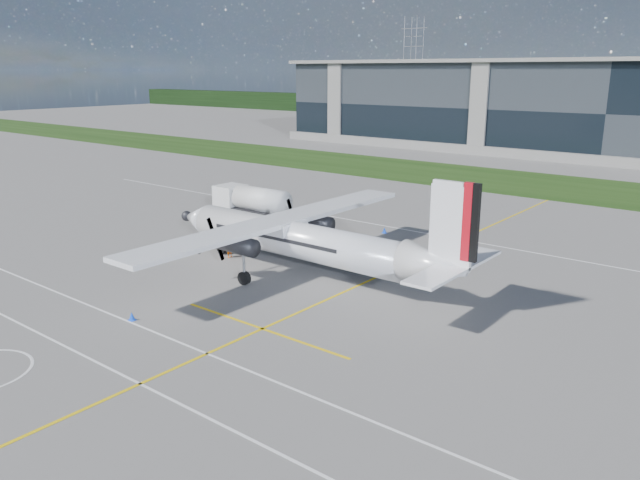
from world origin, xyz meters
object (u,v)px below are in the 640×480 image
Objects in this scene: turboprop_aircraft at (304,220)px; ground_crew_person at (230,245)px; fuel_tanker_truck at (248,203)px; safety_cone_stbdwing at (384,230)px; pylon_west at (413,66)px; safety_cone_nose_stbd at (214,239)px; safety_cone_portwing at (132,316)px; baggage_tug at (232,234)px; safety_cone_nose_port at (180,244)px.

turboprop_aircraft is 13.90× the size of ground_crew_person.
fuel_tanker_truck reaches higher than safety_cone_stbdwing.
pylon_west is 152.64m from fuel_tanker_truck.
pylon_west reaches higher than safety_cone_nose_stbd.
turboprop_aircraft reaches higher than safety_cone_nose_stbd.
fuel_tanker_truck is 17.46× the size of safety_cone_portwing.
ground_crew_person is (7.77, -9.68, -0.70)m from fuel_tanker_truck.
pylon_west is 15.98× the size of ground_crew_person.
turboprop_aircraft is at bearing -14.10° from baggage_tug.
pylon_west is 161.10m from baggage_tug.
safety_cone_portwing is at bearing -63.47° from baggage_tug.
pylon_west is 1.15× the size of turboprop_aircraft.
ground_crew_person is 3.76× the size of safety_cone_nose_stbd.
safety_cone_nose_stbd is at bearing -65.14° from pylon_west.
safety_cone_stbdwing is at bearing 16.53° from fuel_tanker_truck.
fuel_tanker_truck is at bearing 115.27° from safety_cone_nose_stbd.
pylon_west reaches higher than turboprop_aircraft.
safety_cone_nose_port is at bearing -127.64° from baggage_tug.
fuel_tanker_truck is at bearing -163.47° from safety_cone_stbdwing.
baggage_tug is at bearing -64.56° from pylon_west.
safety_cone_nose_stbd is at bearing -129.72° from safety_cone_stbdwing.
baggage_tug is 3.85m from ground_crew_person.
safety_cone_nose_port is (-12.41, -0.82, -3.67)m from turboprop_aircraft.
turboprop_aircraft is at bearing 78.74° from safety_cone_portwing.
pylon_west is at bearing 118.14° from turboprop_aircraft.
turboprop_aircraft is 12.15m from safety_cone_nose_stbd.
ground_crew_person is at bearing -45.70° from baggage_tug.
fuel_tanker_truck is 17.46× the size of safety_cone_stbdwing.
fuel_tanker_truck is at bearing 103.95° from safety_cone_nose_port.
pylon_west is at bearing 114.14° from safety_cone_nose_port.
safety_cone_nose_port is (66.40, -148.21, -14.75)m from pylon_west.
safety_cone_stbdwing is (-2.01, 13.24, -3.67)m from turboprop_aircraft.
baggage_tug is 5.42× the size of safety_cone_stbdwing.
baggage_tug is (68.95, -144.91, -14.19)m from pylon_west.
ground_crew_person is at bearing -64.12° from pylon_west.
fuel_tanker_truck reaches higher than safety_cone_portwing.
fuel_tanker_truck reaches higher than safety_cone_nose_stbd.
safety_cone_stbdwing is (7.86, 10.76, -0.56)m from baggage_tug.
ground_crew_person is (-7.18, -0.28, -2.98)m from turboprop_aircraft.
turboprop_aircraft is at bearing -81.35° from safety_cone_stbdwing.
safety_cone_stbdwing is at bearing 53.51° from safety_cone_nose_port.
safety_cone_portwing is at bearing -91.00° from safety_cone_stbdwing.
fuel_tanker_truck is 3.22× the size of baggage_tug.
pylon_west is at bearing 115.55° from safety_cone_portwing.
safety_cone_stbdwing is (9.41, 11.32, 0.00)m from safety_cone_nose_stbd.
turboprop_aircraft reaches higher than ground_crew_person.
safety_cone_portwing is (76.36, -159.76, -14.75)m from pylon_west.
baggage_tug is 4.20m from safety_cone_nose_port.
fuel_tanker_truck is 10.62m from safety_cone_nose_port.
baggage_tug is at bearing 40.06° from ground_crew_person.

